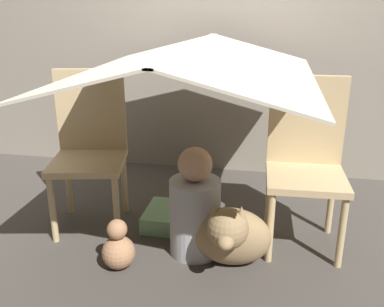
{
  "coord_description": "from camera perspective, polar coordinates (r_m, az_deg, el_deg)",
  "views": [
    {
      "loc": [
        0.4,
        -1.97,
        1.28
      ],
      "look_at": [
        0.0,
        0.17,
        0.5
      ],
      "focal_mm": 40.0,
      "sensor_mm": 36.0,
      "label": 1
    }
  ],
  "objects": [
    {
      "name": "floor_cushion",
      "position": [
        2.59,
        -1.73,
        -8.57
      ],
      "size": [
        0.4,
        0.32,
        0.1
      ],
      "color": "#7FB27F",
      "rests_on": "ground_plane"
    },
    {
      "name": "dog",
      "position": [
        2.17,
        5.06,
        -10.67
      ],
      "size": [
        0.41,
        0.4,
        0.41
      ],
      "color": "#9E7F56",
      "rests_on": "ground_plane"
    },
    {
      "name": "wall_back",
      "position": [
        3.24,
        3.77,
        19.16
      ],
      "size": [
        7.0,
        0.05,
        2.5
      ],
      "color": "gray",
      "rests_on": "ground_plane"
    },
    {
      "name": "person_front",
      "position": [
        2.25,
        0.39,
        -7.42
      ],
      "size": [
        0.27,
        0.27,
        0.59
      ],
      "color": "#B2B2B7",
      "rests_on": "ground_plane"
    },
    {
      "name": "chair_left",
      "position": [
        2.56,
        -13.48,
        1.15
      ],
      "size": [
        0.48,
        0.48,
        0.91
      ],
      "rotation": [
        0.0,
        0.0,
        0.21
      ],
      "color": "#D1B27F",
      "rests_on": "ground_plane"
    },
    {
      "name": "plush_toy",
      "position": [
        2.22,
        -9.8,
        -12.36
      ],
      "size": [
        0.17,
        0.17,
        0.27
      ],
      "color": "tan",
      "rests_on": "ground_plane"
    },
    {
      "name": "ground_plane",
      "position": [
        2.38,
        -0.76,
        -12.77
      ],
      "size": [
        8.8,
        8.8,
        0.0
      ],
      "primitive_type": "plane",
      "color": "#47423D"
    },
    {
      "name": "sheet_canopy",
      "position": [
        2.19,
        -0.0,
        12.16
      ],
      "size": [
        1.22,
        1.56,
        0.17
      ],
      "color": "silver"
    },
    {
      "name": "chair_right",
      "position": [
        2.36,
        14.92,
        -0.6
      ],
      "size": [
        0.42,
        0.42,
        0.91
      ],
      "rotation": [
        0.0,
        0.0,
        0.04
      ],
      "color": "#D1B27F",
      "rests_on": "ground_plane"
    }
  ]
}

